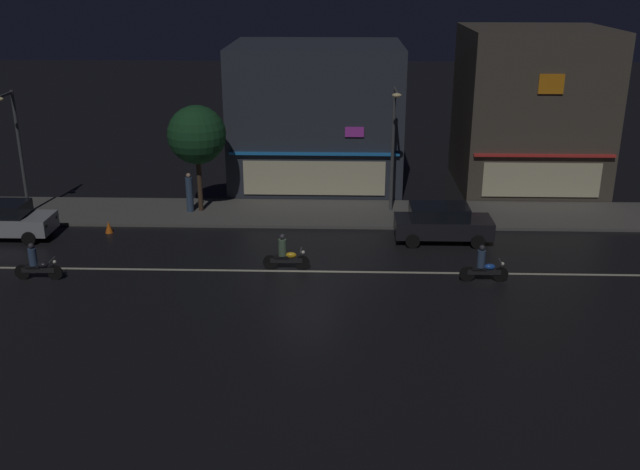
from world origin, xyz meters
The scene contains 15 objects.
ground_plane centered at (0.00, 0.00, 0.00)m, with size 140.00×140.00×0.00m, color black.
lane_divider_stripe centered at (0.00, 0.00, 0.01)m, with size 37.01×0.16×0.01m, color beige.
sidewalk_far centered at (0.00, 7.20, 0.07)m, with size 38.96×4.15×0.14m, color #5B5954.
storefront_left_block centered at (11.69, 12.87, 4.29)m, with size 7.51×7.33×8.59m.
storefront_center_block centered at (0.00, 13.04, 3.85)m, with size 9.18×7.68×7.72m.
streetlamp_west centered at (-14.08, 6.51, 3.76)m, with size 0.44×1.64×6.01m.
streetlamp_mid centered at (3.89, 7.43, 3.82)m, with size 0.44×1.64×6.13m.
pedestrian_on_sidewalk centered at (-6.08, 7.14, 1.06)m, with size 0.35×0.35×1.96m.
street_tree centered at (-5.58, 7.30, 3.96)m, with size 2.84×2.84×5.25m.
parked_car_near_kerb centered at (5.92, 3.69, 0.87)m, with size 4.30×1.98×1.67m.
parked_car_trailing centered at (-13.84, 3.51, 0.87)m, with size 4.30×1.98×1.67m.
motorcycle_lead centered at (6.96, -0.77, 0.63)m, with size 1.90×0.60×1.52m.
motorcycle_following centered at (-10.51, -1.10, 0.63)m, with size 1.90×0.60×1.52m.
motorcycle_opposite_lane centered at (-0.84, 0.21, 0.63)m, with size 1.90×0.60×1.52m.
traffic_cone centered at (-9.32, 4.31, 0.28)m, with size 0.36×0.36×0.55m, color orange.
Camera 1 is at (1.41, -27.14, 11.59)m, focal length 40.98 mm.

